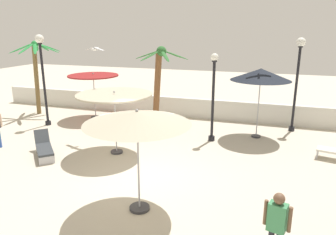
% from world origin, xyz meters
% --- Properties ---
extents(ground_plane, '(56.00, 56.00, 0.00)m').
position_xyz_m(ground_plane, '(0.00, 0.00, 0.00)').
color(ground_plane, beige).
extents(boundary_wall, '(25.20, 0.30, 1.07)m').
position_xyz_m(boundary_wall, '(0.00, 8.05, 0.53)').
color(boundary_wall, silver).
rests_on(boundary_wall, ground_plane).
extents(patio_umbrella_0, '(2.62, 2.62, 3.16)m').
position_xyz_m(patio_umbrella_0, '(3.30, 5.67, 2.86)').
color(patio_umbrella_0, '#333338').
rests_on(patio_umbrella_0, ground_plane).
extents(patio_umbrella_1, '(2.79, 2.79, 2.85)m').
position_xyz_m(patio_umbrella_1, '(0.62, -1.57, 2.60)').
color(patio_umbrella_1, '#333338').
rests_on(patio_umbrella_1, ground_plane).
extents(patio_umbrella_2, '(2.69, 2.69, 2.50)m').
position_xyz_m(patio_umbrella_2, '(-5.34, 6.23, 2.24)').
color(patio_umbrella_2, '#333338').
rests_on(patio_umbrella_2, ground_plane).
extents(patio_umbrella_4, '(2.90, 2.90, 2.51)m').
position_xyz_m(patio_umbrella_4, '(-1.88, 1.96, 2.27)').
color(patio_umbrella_4, '#333338').
rests_on(patio_umbrella_4, ground_plane).
extents(palm_tree_1, '(2.70, 2.46, 3.96)m').
position_xyz_m(palm_tree_1, '(-1.69, 6.46, 2.53)').
color(palm_tree_1, brown).
rests_on(palm_tree_1, ground_plane).
extents(palm_tree_2, '(2.75, 2.76, 4.16)m').
position_xyz_m(palm_tree_2, '(-8.83, 6.03, 2.83)').
color(palm_tree_2, brown).
rests_on(palm_tree_2, ground_plane).
extents(lamp_post_0, '(0.33, 0.33, 3.81)m').
position_xyz_m(lamp_post_0, '(1.45, 4.58, 2.19)').
color(lamp_post_0, black).
rests_on(lamp_post_0, ground_plane).
extents(lamp_post_1, '(0.41, 0.41, 4.41)m').
position_xyz_m(lamp_post_1, '(4.88, 7.18, 2.90)').
color(lamp_post_1, black).
rests_on(lamp_post_1, ground_plane).
extents(lamp_post_2, '(0.43, 0.43, 4.52)m').
position_xyz_m(lamp_post_2, '(-6.99, 4.31, 3.02)').
color(lamp_post_2, black).
rests_on(lamp_post_2, ground_plane).
extents(lounge_chair_0, '(1.70, 1.74, 0.83)m').
position_xyz_m(lounge_chair_0, '(-4.41, 0.80, 0.38)').
color(lounge_chair_0, '#B7B7BC').
rests_on(lounge_chair_0, ground_plane).
extents(guest_1, '(0.54, 0.33, 1.69)m').
position_xyz_m(guest_1, '(4.12, -2.70, 1.02)').
color(guest_1, '#26262D').
rests_on(guest_1, ground_plane).
extents(seagull_1, '(1.06, 0.48, 0.15)m').
position_xyz_m(seagull_1, '(-3.39, 3.31, 3.96)').
color(seagull_1, white).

